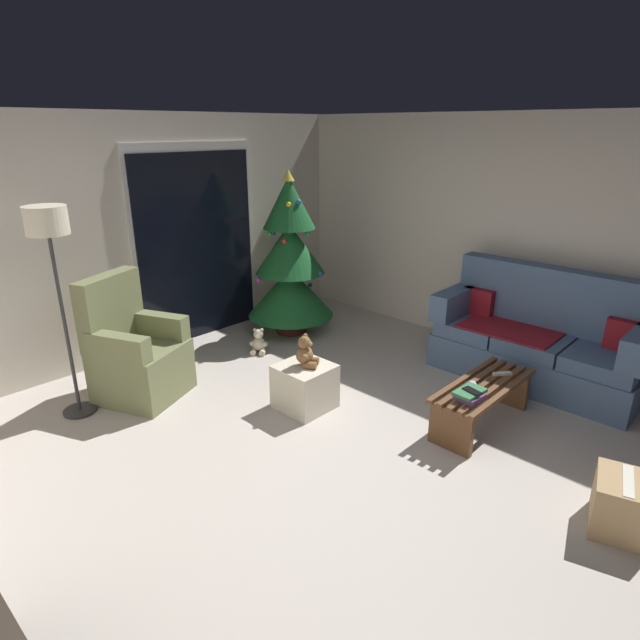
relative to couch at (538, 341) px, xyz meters
The scene contains 18 objects.
ground_plane 2.39m from the couch, behind, with size 7.00×7.00×0.00m, color #BCB2A8.
wall_back 4.25m from the couch, 123.84° to the left, with size 5.72×0.12×2.50m, color beige.
wall_right 1.08m from the couch, 36.20° to the left, with size 0.12×6.00×2.50m, color beige.
patio_door_frame 3.79m from the couch, 114.55° to the left, with size 1.60×0.02×2.20m, color silver.
patio_door_glass 3.76m from the couch, 114.67° to the left, with size 1.50×0.02×2.10m, color black.
couch is the anchor object (origin of this frame).
coffee_table 1.17m from the couch, behind, with size 1.10×0.40×0.38m.
remote_white 0.91m from the couch, behind, with size 0.04×0.16×0.02m, color silver.
remote_silver 1.28m from the couch, behind, with size 0.04×0.16×0.02m, color #ADADB2.
book_stack 1.48m from the couch, behind, with size 0.26×0.19×0.07m.
cell_phone 1.49m from the couch, behind, with size 0.07×0.14×0.01m, color black.
christmas_tree 2.81m from the couch, 106.34° to the left, with size 1.02×1.02×1.91m.
armchair 3.81m from the couch, 138.52° to the left, with size 0.90×0.90×1.13m.
floor_lamp 4.41m from the couch, 142.34° to the left, with size 0.32×0.32×1.78m.
ottoman 2.33m from the couch, 147.68° to the left, with size 0.44×0.44×0.40m, color beige.
teddy_bear_chestnut 2.31m from the couch, 147.79° to the left, with size 0.21×0.22×0.29m.
teddy_bear_cream_by_tree 2.88m from the couch, 120.79° to the left, with size 0.22×0.21×0.29m.
cardboard_box_taped_mid_floor 2.11m from the couch, 143.67° to the right, with size 0.46×0.42×0.35m.
Camera 1 is at (-2.55, -2.10, 2.35)m, focal length 29.53 mm.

